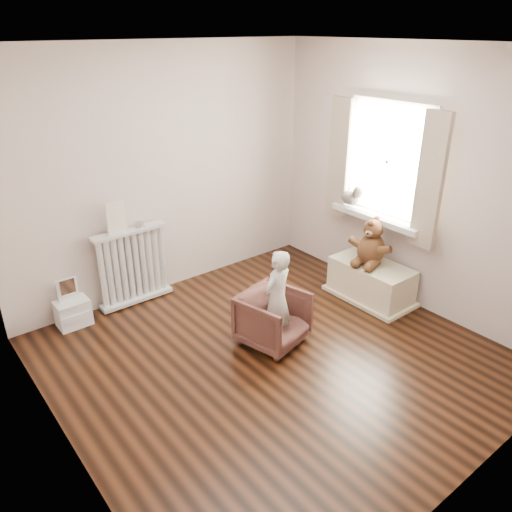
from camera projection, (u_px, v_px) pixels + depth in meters
floor at (274, 357)px, 4.49m from camera, size 3.60×3.60×0.01m
ceiling at (280, 44)px, 3.39m from camera, size 3.60×3.60×0.01m
back_wall at (165, 174)px, 5.22m from camera, size 3.60×0.02×2.60m
front_wall at (496, 318)px, 2.66m from camera, size 3.60×0.02×2.60m
left_wall at (44, 291)px, 2.93m from camera, size 0.02×3.60×2.60m
right_wall at (414, 182)px, 4.96m from camera, size 0.02×3.60×2.60m
window at (389, 162)px, 5.08m from camera, size 0.03×0.90×1.10m
window_sill at (377, 217)px, 5.28m from camera, size 0.22×1.10×0.06m
curtain_left at (430, 182)px, 4.64m from camera, size 0.06×0.26×1.30m
curtain_right at (339, 159)px, 5.45m from camera, size 0.06×0.26×1.30m
radiator at (134, 269)px, 5.23m from camera, size 0.79×0.15×0.84m
paper_doll at (116, 217)px, 4.90m from camera, size 0.20×0.02×0.33m
tin_a at (140, 225)px, 5.10m from camera, size 0.09×0.09×0.05m
toy_vanity at (71, 301)px, 4.86m from camera, size 0.31×0.22×0.49m
armchair at (273, 319)px, 4.60m from camera, size 0.66×0.67×0.51m
child at (277, 299)px, 4.47m from camera, size 0.39×0.30×0.94m
toy_bench at (371, 281)px, 5.39m from camera, size 0.46×0.86×0.41m
teddy_bear at (372, 241)px, 5.21m from camera, size 0.48×0.41×0.50m
plush_cat at (351, 197)px, 5.48m from camera, size 0.26×0.33×0.24m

